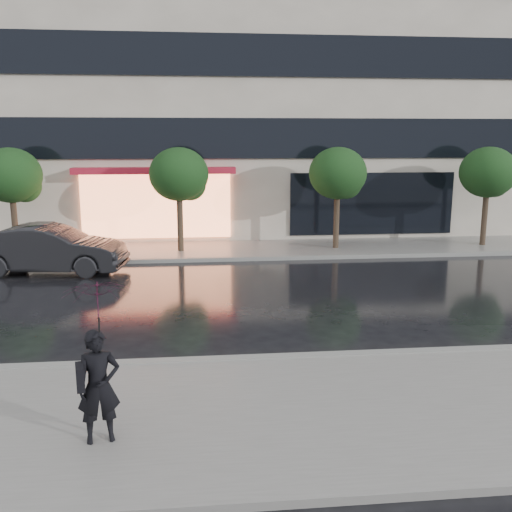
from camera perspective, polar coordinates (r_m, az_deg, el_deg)
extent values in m
plane|color=black|center=(12.42, 5.36, -8.64)|extent=(120.00, 120.00, 0.00)
cube|color=slate|center=(9.50, 9.28, -15.04)|extent=(60.00, 4.50, 0.12)
cube|color=slate|center=(22.20, 0.26, 0.67)|extent=(60.00, 3.50, 0.12)
cube|color=gray|center=(11.48, 6.34, -10.03)|extent=(60.00, 0.25, 0.14)
cube|color=gray|center=(20.50, 0.79, -0.23)|extent=(60.00, 0.25, 0.14)
cube|color=beige|center=(29.88, -1.41, 20.74)|extent=(30.00, 12.00, 18.00)
cube|color=black|center=(23.47, -0.17, 11.69)|extent=(28.00, 0.12, 1.60)
cube|color=black|center=(23.69, -0.18, 19.45)|extent=(28.00, 0.12, 1.60)
cube|color=#FF8C59|center=(23.55, -9.93, 4.93)|extent=(6.00, 0.10, 2.60)
cube|color=#B61C33|center=(23.10, -10.11, 8.40)|extent=(6.40, 0.70, 0.25)
cube|color=black|center=(24.63, 11.53, 5.16)|extent=(7.00, 0.10, 2.60)
cylinder|color=#33261C|center=(22.66, -22.94, 2.64)|extent=(0.22, 0.22, 2.20)
ellipsoid|color=black|center=(22.47, -23.33, 7.42)|extent=(2.20, 2.20, 1.98)
sphere|color=black|center=(22.58, -22.12, 6.51)|extent=(1.20, 1.20, 1.20)
cylinder|color=#33261C|center=(21.67, -7.59, 3.09)|extent=(0.22, 0.22, 2.20)
ellipsoid|color=black|center=(21.47, -7.72, 8.11)|extent=(2.20, 2.20, 1.98)
sphere|color=black|center=(21.69, -6.61, 7.11)|extent=(1.20, 1.20, 1.20)
cylinder|color=#33261C|center=(22.30, 8.04, 3.32)|extent=(0.22, 0.22, 2.20)
ellipsoid|color=black|center=(22.11, 8.18, 8.20)|extent=(2.20, 2.20, 1.98)
sphere|color=black|center=(22.43, 9.02, 7.19)|extent=(1.20, 1.20, 1.20)
cylinder|color=#33261C|center=(24.44, 21.85, 3.32)|extent=(0.22, 0.22, 2.20)
ellipsoid|color=black|center=(24.26, 22.19, 7.76)|extent=(2.20, 2.20, 1.98)
sphere|color=black|center=(24.65, 22.73, 6.83)|extent=(1.20, 1.20, 1.20)
imported|color=black|center=(19.57, -19.90, 0.64)|extent=(4.96, 2.23, 1.58)
imported|color=black|center=(8.40, -15.45, -12.46)|extent=(0.66, 0.51, 1.62)
imported|color=#32091C|center=(8.03, -15.48, -5.42)|extent=(1.12, 1.13, 0.85)
cylinder|color=black|center=(8.18, -15.30, -8.63)|extent=(0.02, 0.02, 0.81)
cube|color=black|center=(8.27, -17.18, -11.50)|extent=(0.17, 0.32, 0.35)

